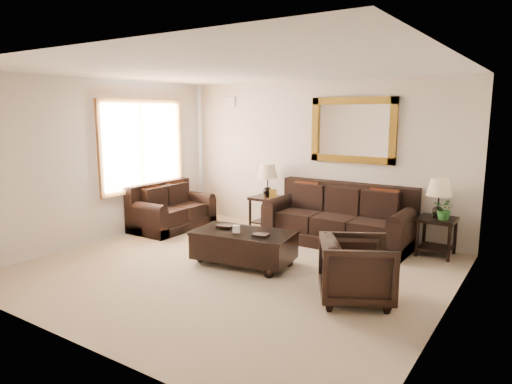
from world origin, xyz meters
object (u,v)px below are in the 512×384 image
Objects in this scene: end_table_left at (268,187)px; armchair at (357,267)px; coffee_table at (244,244)px; end_table_right at (438,206)px; sofa at (339,222)px; loveseat at (170,212)px.

end_table_left reaches higher than armchair.
end_table_left is at bearing 104.40° from coffee_table.
end_table_right is at bearing -38.23° from armchair.
end_table_left is at bearing 20.22° from armchair.
sofa is at bearing -5.74° from end_table_left.
end_table_right reaches higher than sofa.
sofa is 1.57m from end_table_right.
loveseat is at bearing -146.25° from end_table_left.
coffee_table is at bearing -111.59° from loveseat.
loveseat reaches higher than coffee_table.
coffee_table is 1.84× the size of armchair.
end_table_left is 1.47× the size of armchair.
sofa is 2.42m from armchair.
end_table_right is (4.53, 1.02, 0.46)m from loveseat.
end_table_right reaches higher than loveseat.
end_table_right is at bearing -77.32° from loveseat.
end_table_left is 3.02m from end_table_right.
armchair is at bearing -99.31° from end_table_right.
loveseat is at bearing -167.32° from end_table_right.
end_table_right reaches higher than coffee_table.
armchair is (-0.38, -2.29, -0.36)m from end_table_right.
end_table_left is at bearing 174.26° from sofa.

